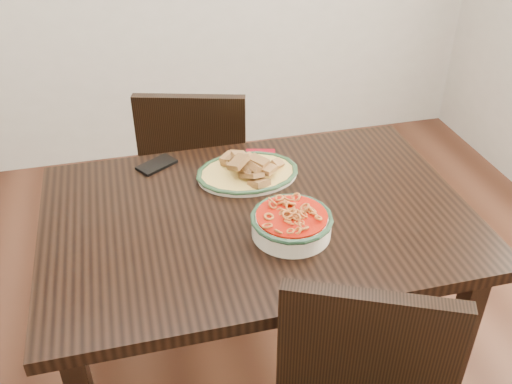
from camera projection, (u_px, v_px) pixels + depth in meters
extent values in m
plane|color=#3D1F13|center=(253.00, 371.00, 2.15)|extent=(3.50, 3.50, 0.00)
cube|color=black|center=(258.00, 217.00, 1.74)|extent=(1.28, 0.86, 0.04)
cube|color=black|center=(456.00, 351.00, 1.78)|extent=(0.06, 0.06, 0.71)
cube|color=black|center=(89.00, 267.00, 2.11)|extent=(0.06, 0.06, 0.71)
cube|color=black|center=(368.00, 223.00, 2.34)|extent=(0.06, 0.06, 0.71)
cube|color=black|center=(201.00, 174.00, 2.50)|extent=(0.52, 0.52, 0.04)
cube|color=black|center=(242.00, 196.00, 2.77)|extent=(0.04, 0.04, 0.41)
cube|color=black|center=(173.00, 194.00, 2.78)|extent=(0.04, 0.04, 0.41)
cube|color=black|center=(238.00, 239.00, 2.48)|extent=(0.04, 0.04, 0.41)
cube|color=black|center=(161.00, 238.00, 2.49)|extent=(0.04, 0.04, 0.41)
cube|color=black|center=(192.00, 148.00, 2.21)|extent=(0.41, 0.16, 0.44)
cube|color=black|center=(365.00, 363.00, 1.36)|extent=(0.40, 0.21, 0.44)
ellipsoid|color=beige|center=(248.00, 174.00, 1.89)|extent=(0.33, 0.25, 0.02)
ellipsoid|color=gold|center=(248.00, 173.00, 1.89)|extent=(0.32, 0.24, 0.01)
torus|color=#1C3D20|center=(248.00, 172.00, 1.89)|extent=(0.26, 0.26, 0.01)
cylinder|color=white|center=(291.00, 225.00, 1.62)|extent=(0.23, 0.23, 0.06)
torus|color=#193823|center=(292.00, 218.00, 1.61)|extent=(0.24, 0.24, 0.02)
cylinder|color=#A81407|center=(292.00, 216.00, 1.60)|extent=(0.20, 0.20, 0.01)
cube|color=black|center=(157.00, 165.00, 1.95)|extent=(0.15, 0.13, 0.01)
cube|color=maroon|center=(261.00, 156.00, 1.99)|extent=(0.12, 0.11, 0.01)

